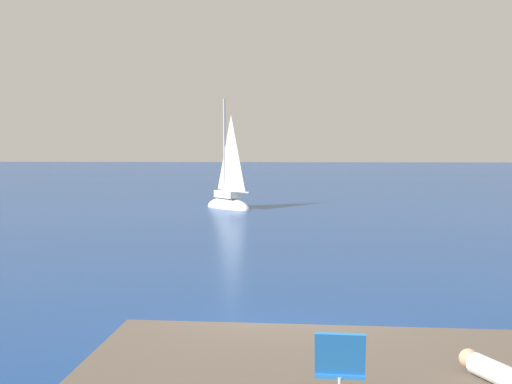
# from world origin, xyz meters

# --- Properties ---
(ground_plane) EXTENTS (160.00, 160.00, 0.00)m
(ground_plane) POSITION_xyz_m (0.00, 0.00, 0.00)
(ground_plane) COLOR navy
(sailboat_near) EXTENTS (2.80, 2.95, 5.78)m
(sailboat_near) POSITION_xyz_m (-2.60, 21.75, 0.31)
(sailboat_near) COLOR white
(sailboat_near) RESTS_ON ground
(person_sunbather) EXTENTS (0.87, 1.65, 0.25)m
(person_sunbather) POSITION_xyz_m (2.40, -4.01, 0.96)
(person_sunbather) COLOR white
(person_sunbather) RESTS_ON shore_ledge
(beach_chair) EXTENTS (0.53, 0.63, 0.80)m
(beach_chair) POSITION_xyz_m (0.58, -4.50, 1.29)
(beach_chair) COLOR blue
(beach_chair) RESTS_ON shore_ledge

